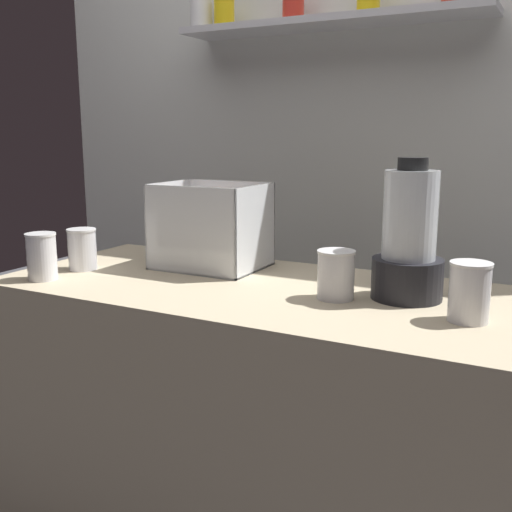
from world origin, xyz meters
name	(u,v)px	position (x,y,z in m)	size (l,w,h in m)	color
counter	(256,440)	(0.00, 0.00, 0.45)	(1.40, 0.64, 0.90)	tan
back_wall_unit	(352,143)	(0.00, 0.77, 1.26)	(2.60, 0.24, 2.50)	silver
carrot_display_bin	(210,241)	(-0.23, 0.14, 0.98)	(0.31, 0.24, 0.25)	white
blender_pitcher	(409,243)	(0.39, 0.06, 1.04)	(0.17, 0.17, 0.34)	black
juice_cup_pomegranate_far_left	(42,259)	(-0.55, -0.21, 0.96)	(0.08, 0.08, 0.13)	white
juice_cup_orange_left	(82,252)	(-0.55, -0.07, 0.95)	(0.09, 0.09, 0.12)	white
juice_cup_mango_middle	(336,277)	(0.23, -0.02, 0.96)	(0.09, 0.09, 0.12)	white
juice_cup_beet_right	(469,296)	(0.55, -0.06, 0.96)	(0.09, 0.09, 0.13)	white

